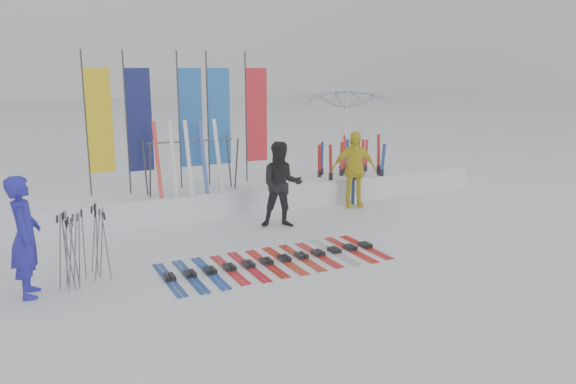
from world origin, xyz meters
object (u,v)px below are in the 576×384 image
tent_canopy (347,134)px  person_blue (25,237)px  ski_rack (191,159)px  ski_row (275,260)px  person_yellow (354,169)px  person_black (282,185)px

tent_canopy → person_blue: bearing=-149.2°
person_blue → ski_rack: size_ratio=0.91×
ski_row → person_yellow: bearing=39.5°
person_blue → person_black: 5.38m
person_blue → ski_rack: bearing=-40.5°
person_yellow → tent_canopy: size_ratio=0.59×
tent_canopy → ski_row: tent_canopy is taller
person_blue → person_black: person_black is taller
tent_canopy → ski_rack: tent_canopy is taller
ski_row → ski_rack: (-0.38, 3.67, 1.35)m
person_yellow → person_black: bearing=-139.8°
person_yellow → ski_row: person_yellow is taller
person_black → ski_rack: person_black is taller
person_blue → person_black: (5.09, 1.73, 0.00)m
person_black → ski_row: 2.50m
person_black → person_yellow: (2.40, 0.85, 0.01)m
person_black → tent_canopy: size_ratio=0.58×
tent_canopy → person_black: bearing=-137.2°
ski_row → ski_rack: size_ratio=1.97×
person_blue → tent_canopy: tent_canopy is taller
person_black → ski_rack: bearing=154.0°
person_yellow → ski_row: 4.65m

